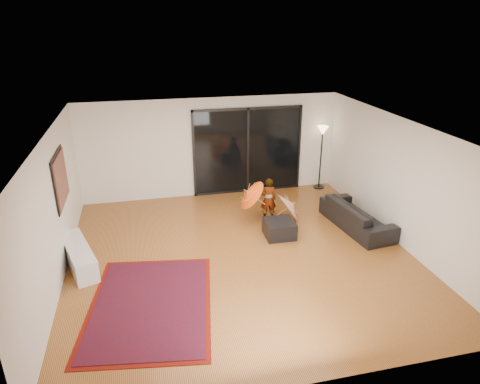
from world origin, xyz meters
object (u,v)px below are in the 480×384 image
object	(u,v)px
ottoman	(279,229)
sofa	(357,216)
media_console	(79,256)
child	(268,199)

from	to	relation	value
ottoman	sofa	bearing A→B (deg)	0.05
sofa	ottoman	bearing A→B (deg)	83.31
sofa	ottoman	world-z (taller)	sofa
media_console	ottoman	bearing A→B (deg)	-14.25
media_console	child	bearing A→B (deg)	-2.85
sofa	child	world-z (taller)	child
ottoman	child	bearing A→B (deg)	90.48
ottoman	child	xyz separation A→B (m)	(-0.01, 0.88, 0.36)
media_console	sofa	xyz separation A→B (m)	(6.20, 0.29, 0.08)
media_console	sofa	world-z (taller)	sofa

